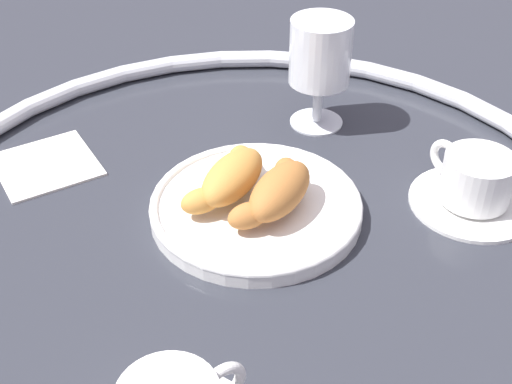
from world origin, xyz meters
The scene contains 8 objects.
ground_plane centered at (0.00, 0.00, 0.00)m, with size 2.20×2.20×0.00m, color #2D3038.
table_chrome_rim centered at (0.00, 0.00, 0.01)m, with size 0.77×0.77×0.02m, color silver.
pastry_plate centered at (0.02, 0.01, 0.01)m, with size 0.23×0.23×0.02m.
croissant_large centered at (0.02, -0.02, 0.04)m, with size 0.14×0.07×0.04m.
croissant_small centered at (0.02, 0.04, 0.04)m, with size 0.14×0.06×0.04m.
coffee_cup_far centered at (0.14, -0.20, 0.03)m, with size 0.14×0.14×0.06m.
juice_glass_left centered at (0.22, 0.02, 0.09)m, with size 0.08×0.08×0.14m.
folded_napkin centered at (-0.01, 0.27, 0.00)m, with size 0.11×0.11×0.01m, color silver.
Camera 1 is at (-0.50, -0.25, 0.46)m, focal length 48.11 mm.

